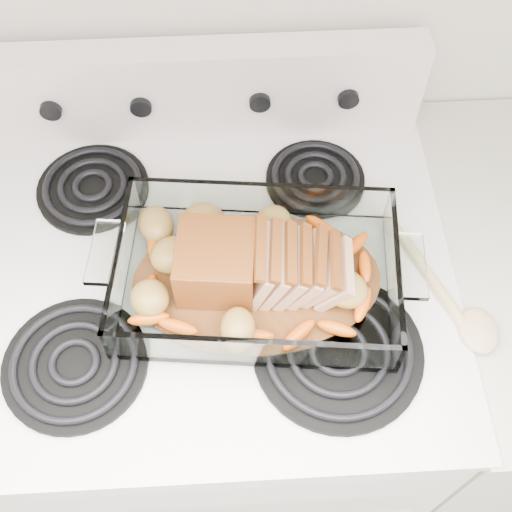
{
  "coord_description": "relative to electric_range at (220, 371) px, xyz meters",
  "views": [
    {
      "loc": [
        0.05,
        1.13,
        1.8
      ],
      "look_at": [
        0.08,
        1.63,
        0.99
      ],
      "focal_mm": 45.0,
      "sensor_mm": 36.0,
      "label": 1
    }
  ],
  "objects": [
    {
      "name": "roast_vegetables",
      "position": [
        0.07,
        -0.01,
        0.49
      ],
      "size": [
        0.38,
        0.21,
        0.05
      ],
      "rotation": [
        0.0,
        0.0,
        -0.4
      ],
      "color": "#DD3E00",
      "rests_on": "baking_dish"
    },
    {
      "name": "baking_dish",
      "position": [
        0.08,
        -0.04,
        0.48
      ],
      "size": [
        0.41,
        0.27,
        0.08
      ],
      "rotation": [
        0.0,
        0.0,
        -0.11
      ],
      "color": "white",
      "rests_on": "electric_range"
    },
    {
      "name": "electric_range",
      "position": [
        0.0,
        0.0,
        0.0
      ],
      "size": [
        0.78,
        0.7,
        1.12
      ],
      "color": "white",
      "rests_on": "ground"
    },
    {
      "name": "pork_roast",
      "position": [
        0.06,
        -0.04,
        0.51
      ],
      "size": [
        0.26,
        0.11,
        0.09
      ],
      "rotation": [
        0.0,
        0.0,
        -0.05
      ],
      "color": "#934618",
      "rests_on": "baking_dish"
    },
    {
      "name": "wooden_spoon",
      "position": [
        0.37,
        -0.09,
        0.46
      ],
      "size": [
        0.14,
        0.25,
        0.02
      ],
      "rotation": [
        0.0,
        0.0,
        0.38
      ],
      "color": "#E2C382",
      "rests_on": "electric_range"
    }
  ]
}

